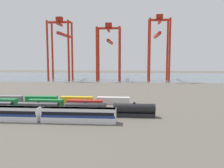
{
  "coord_description": "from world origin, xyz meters",
  "views": [
    {
      "loc": [
        20.85,
        -79.89,
        16.75
      ],
      "look_at": [
        11.65,
        35.81,
        4.07
      ],
      "focal_mm": 37.31,
      "sensor_mm": 36.0,
      "label": 1
    }
  ],
  "objects_px": {
    "gantry_crane_central": "(109,46)",
    "gantry_crane_east": "(158,42)",
    "freight_tank_row": "(62,109)",
    "passenger_train": "(41,114)",
    "gantry_crane_west": "(61,42)"
  },
  "relations": [
    {
      "from": "gantry_crane_central",
      "to": "gantry_crane_east",
      "type": "bearing_deg",
      "value": -0.7
    },
    {
      "from": "gantry_crane_central",
      "to": "freight_tank_row",
      "type": "bearing_deg",
      "value": -91.7
    },
    {
      "from": "freight_tank_row",
      "to": "gantry_crane_east",
      "type": "relative_size",
      "value": 1.11
    },
    {
      "from": "passenger_train",
      "to": "freight_tank_row",
      "type": "bearing_deg",
      "value": 63.99
    },
    {
      "from": "passenger_train",
      "to": "gantry_crane_central",
      "type": "relative_size",
      "value": 0.92
    },
    {
      "from": "passenger_train",
      "to": "gantry_crane_central",
      "type": "xyz_separation_m",
      "value": [
        6.99,
        122.95,
        24.32
      ]
    },
    {
      "from": "passenger_train",
      "to": "freight_tank_row",
      "type": "distance_m",
      "value": 8.14
    },
    {
      "from": "gantry_crane_west",
      "to": "gantry_crane_east",
      "type": "bearing_deg",
      "value": 0.14
    },
    {
      "from": "freight_tank_row",
      "to": "gantry_crane_east",
      "type": "height_order",
      "value": "gantry_crane_east"
    },
    {
      "from": "gantry_crane_central",
      "to": "gantry_crane_east",
      "type": "distance_m",
      "value": 38.03
    },
    {
      "from": "gantry_crane_west",
      "to": "gantry_crane_central",
      "type": "bearing_deg",
      "value": 0.98
    },
    {
      "from": "passenger_train",
      "to": "gantry_crane_east",
      "type": "relative_size",
      "value": 0.82
    },
    {
      "from": "freight_tank_row",
      "to": "gantry_crane_west",
      "type": "distance_m",
      "value": 123.18
    },
    {
      "from": "gantry_crane_central",
      "to": "gantry_crane_east",
      "type": "height_order",
      "value": "gantry_crane_east"
    },
    {
      "from": "gantry_crane_central",
      "to": "gantry_crane_west",
      "type": "bearing_deg",
      "value": -179.02
    }
  ]
}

